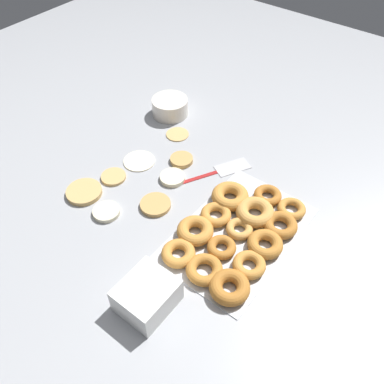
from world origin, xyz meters
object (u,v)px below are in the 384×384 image
at_px(pancake_1, 182,160).
at_px(pancake_4, 177,134).
at_px(batter_bowl, 170,107).
at_px(spatula, 225,169).
at_px(pancake_6, 155,205).
at_px(donut_tray, 236,232).
at_px(pancake_5, 84,192).
at_px(pancake_7, 114,177).
at_px(container_stack, 147,296).
at_px(pancake_3, 139,161).
at_px(pancake_2, 173,178).
at_px(pancake_0, 106,212).

bearing_deg(pancake_1, pancake_4, 44.74).
distance_m(batter_bowl, spatula, 0.39).
height_order(pancake_6, spatula, pancake_6).
xyz_separation_m(pancake_1, donut_tray, (-0.16, -0.34, 0.01)).
bearing_deg(pancake_5, donut_tray, -72.06).
height_order(pancake_1, pancake_7, pancake_1).
relative_size(pancake_4, container_stack, 0.60).
relative_size(pancake_5, pancake_7, 1.38).
xyz_separation_m(pancake_1, batter_bowl, (0.20, 0.22, 0.03)).
bearing_deg(spatula, pancake_4, 107.32).
distance_m(pancake_5, pancake_7, 0.11).
height_order(pancake_6, donut_tray, donut_tray).
bearing_deg(pancake_5, pancake_1, -25.66).
relative_size(pancake_3, donut_tray, 0.24).
distance_m(pancake_4, container_stack, 0.71).
xyz_separation_m(pancake_4, donut_tray, (-0.27, -0.45, 0.02)).
distance_m(pancake_7, spatula, 0.39).
relative_size(pancake_1, pancake_6, 0.83).
relative_size(pancake_2, donut_tray, 0.18).
bearing_deg(pancake_7, pancake_0, -142.51).
bearing_deg(pancake_1, pancake_0, 174.23).
relative_size(pancake_1, spatula, 0.32).
xyz_separation_m(pancake_1, pancake_2, (-0.09, -0.03, -0.00)).
relative_size(pancake_7, batter_bowl, 0.59).
height_order(pancake_3, pancake_7, pancake_7).
xyz_separation_m(pancake_0, container_stack, (-0.15, -0.31, 0.03)).
distance_m(pancake_0, pancake_7, 0.16).
xyz_separation_m(pancake_2, pancake_3, (-0.00, 0.15, -0.00)).
xyz_separation_m(pancake_3, pancake_7, (-0.12, 0.01, 0.00)).
distance_m(container_stack, spatula, 0.56).
bearing_deg(container_stack, pancake_2, 31.82).
bearing_deg(pancake_4, pancake_6, -151.70).
height_order(pancake_1, batter_bowl, batter_bowl).
bearing_deg(donut_tray, batter_bowl, 57.28).
distance_m(pancake_6, spatula, 0.29).
bearing_deg(donut_tray, pancake_4, 58.89).
distance_m(pancake_4, pancake_5, 0.43).
bearing_deg(pancake_1, pancake_2, -159.97).
height_order(pancake_1, pancake_3, pancake_1).
height_order(pancake_0, pancake_4, pancake_0).
height_order(pancake_0, donut_tray, donut_tray).
distance_m(pancake_0, pancake_4, 0.45).
xyz_separation_m(pancake_5, batter_bowl, (0.51, 0.06, 0.03)).
distance_m(pancake_3, pancake_7, 0.12).
xyz_separation_m(pancake_3, spatula, (0.15, -0.27, -0.00)).
relative_size(pancake_4, pancake_5, 0.74).
bearing_deg(pancake_5, pancake_2, -38.98).
bearing_deg(pancake_5, spatula, -38.48).
distance_m(pancake_0, pancake_1, 0.34).
bearing_deg(pancake_4, pancake_2, -144.72).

